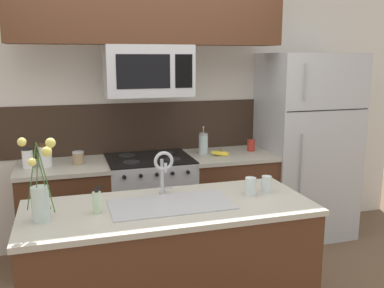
% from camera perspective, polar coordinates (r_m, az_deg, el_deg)
% --- Properties ---
extents(rear_partition, '(5.20, 0.10, 2.60)m').
position_cam_1_polar(rear_partition, '(4.27, -2.87, 4.51)').
color(rear_partition, silver).
rests_on(rear_partition, ground).
extents(splash_band, '(3.06, 0.01, 0.48)m').
position_cam_1_polar(splash_band, '(4.17, -6.67, 2.21)').
color(splash_band, '#332319').
rests_on(splash_band, rear_partition).
extents(back_counter_left, '(0.78, 0.65, 0.91)m').
position_cam_1_polar(back_counter_left, '(3.97, -16.49, -9.05)').
color(back_counter_left, '#4C2B19').
rests_on(back_counter_left, ground).
extents(back_counter_right, '(0.82, 0.65, 0.91)m').
position_cam_1_polar(back_counter_right, '(4.25, 4.82, -7.25)').
color(back_counter_right, '#4C2B19').
rests_on(back_counter_right, ground).
extents(stove_range, '(0.76, 0.64, 0.93)m').
position_cam_1_polar(stove_range, '(4.03, -5.60, -8.20)').
color(stove_range, '#B7BABF').
rests_on(stove_range, ground).
extents(microwave, '(0.74, 0.40, 0.44)m').
position_cam_1_polar(microwave, '(3.78, -5.91, 9.70)').
color(microwave, '#B7BABF').
extents(upper_cabinet_band, '(2.31, 0.34, 0.60)m').
position_cam_1_polar(upper_cabinet_band, '(3.77, -5.66, 17.58)').
color(upper_cabinet_band, '#4C2B19').
extents(refrigerator, '(0.89, 0.74, 1.86)m').
position_cam_1_polar(refrigerator, '(4.51, 14.84, -0.25)').
color(refrigerator, '#B7BABF').
rests_on(refrigerator, ground).
extents(storage_jar_tall, '(0.09, 0.09, 0.17)m').
position_cam_1_polar(storage_jar_tall, '(3.82, -21.08, -1.74)').
color(storage_jar_tall, silver).
rests_on(storage_jar_tall, back_counter_left).
extents(storage_jar_medium, '(0.11, 0.11, 0.19)m').
position_cam_1_polar(storage_jar_medium, '(3.82, -18.96, -1.42)').
color(storage_jar_medium, silver).
rests_on(storage_jar_medium, back_counter_left).
extents(storage_jar_short, '(0.10, 0.10, 0.11)m').
position_cam_1_polar(storage_jar_short, '(3.82, -14.92, -1.79)').
color(storage_jar_short, '#997F5B').
rests_on(storage_jar_short, back_counter_left).
extents(banana_bunch, '(0.19, 0.13, 0.08)m').
position_cam_1_polar(banana_bunch, '(4.02, 3.83, -1.25)').
color(banana_bunch, yellow).
rests_on(banana_bunch, back_counter_right).
extents(french_press, '(0.09, 0.09, 0.27)m').
position_cam_1_polar(french_press, '(4.08, 1.52, 0.05)').
color(french_press, silver).
rests_on(french_press, back_counter_right).
extents(coffee_tin, '(0.08, 0.08, 0.11)m').
position_cam_1_polar(coffee_tin, '(4.25, 7.87, -0.18)').
color(coffee_tin, '#B22D23').
rests_on(coffee_tin, back_counter_right).
extents(island_counter, '(1.81, 0.75, 0.91)m').
position_cam_1_polar(island_counter, '(2.89, -2.93, -16.63)').
color(island_counter, '#4C2B19').
rests_on(island_counter, ground).
extents(kitchen_sink, '(0.76, 0.40, 0.16)m').
position_cam_1_polar(kitchen_sink, '(2.74, -2.83, -9.47)').
color(kitchen_sink, '#ADAFB5').
rests_on(kitchen_sink, island_counter).
extents(sink_faucet, '(0.14, 0.14, 0.31)m').
position_cam_1_polar(sink_faucet, '(2.84, -3.83, -3.06)').
color(sink_faucet, '#B7BABF').
rests_on(sink_faucet, island_counter).
extents(dish_soap_bottle, '(0.06, 0.05, 0.16)m').
position_cam_1_polar(dish_soap_bottle, '(2.62, -12.55, -7.55)').
color(dish_soap_bottle, beige).
rests_on(dish_soap_bottle, island_counter).
extents(drinking_glass, '(0.07, 0.07, 0.12)m').
position_cam_1_polar(drinking_glass, '(2.90, 7.80, -5.64)').
color(drinking_glass, silver).
rests_on(drinking_glass, island_counter).
extents(spare_glass, '(0.07, 0.07, 0.11)m').
position_cam_1_polar(spare_glass, '(2.98, 9.90, -5.29)').
color(spare_glass, silver).
rests_on(spare_glass, island_counter).
extents(flower_vase, '(0.20, 0.15, 0.49)m').
position_cam_1_polar(flower_vase, '(2.56, -19.53, -6.55)').
color(flower_vase, silver).
rests_on(flower_vase, island_counter).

